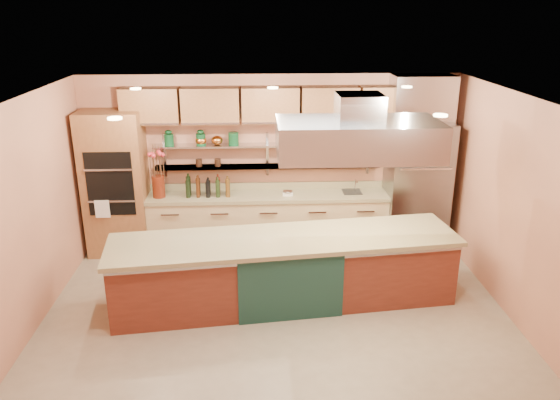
{
  "coord_description": "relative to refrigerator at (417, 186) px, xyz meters",
  "views": [
    {
      "loc": [
        -0.25,
        -6.1,
        3.8
      ],
      "look_at": [
        0.09,
        1.0,
        1.26
      ],
      "focal_mm": 35.0,
      "sensor_mm": 36.0,
      "label": 1
    }
  ],
  "objects": [
    {
      "name": "flower_vase",
      "position": [
        -4.13,
        0.01,
        0.06
      ],
      "size": [
        0.21,
        0.21,
        0.35
      ],
      "primitive_type": "cylinder",
      "rotation": [
        0.0,
        0.0,
        -0.09
      ],
      "color": "#5B1C0D",
      "rests_on": "back_counter"
    },
    {
      "name": "wall_left",
      "position": [
        -5.35,
        -2.14,
        0.35
      ],
      "size": [
        0.04,
        5.0,
        2.8
      ],
      "primitive_type": "cube",
      "color": "tan",
      "rests_on": "floor"
    },
    {
      "name": "bar_faucet",
      "position": [
        -0.98,
        0.11,
        -0.01
      ],
      "size": [
        0.03,
        0.03,
        0.21
      ],
      "primitive_type": "cylinder",
      "rotation": [
        0.0,
        0.0,
        0.06
      ],
      "color": "silver",
      "rests_on": "back_counter"
    },
    {
      "name": "oil_bottle_cluster",
      "position": [
        -3.35,
        0.01,
        -0.0
      ],
      "size": [
        0.78,
        0.4,
        0.24
      ],
      "primitive_type": "cube",
      "rotation": [
        0.0,
        0.0,
        -0.26
      ],
      "color": "black",
      "rests_on": "back_counter"
    },
    {
      "name": "upper_cabinets",
      "position": [
        -2.35,
        0.18,
        1.3
      ],
      "size": [
        4.6,
        0.36,
        0.55
      ],
      "primitive_type": "cube",
      "color": "#935C35",
      "rests_on": "wall_back"
    },
    {
      "name": "ceiling",
      "position": [
        -2.35,
        -2.14,
        1.75
      ],
      "size": [
        6.0,
        5.0,
        0.02
      ],
      "primitive_type": "cube",
      "color": "black",
      "rests_on": "wall_back"
    },
    {
      "name": "wall_front",
      "position": [
        -2.35,
        -4.64,
        0.35
      ],
      "size": [
        6.0,
        0.04,
        2.8
      ],
      "primitive_type": "cube",
      "color": "tan",
      "rests_on": "floor"
    },
    {
      "name": "wall_shelf_upper",
      "position": [
        -2.4,
        0.23,
        0.65
      ],
      "size": [
        3.6,
        0.26,
        0.03
      ],
      "primitive_type": "cube",
      "color": "#ABADB3",
      "rests_on": "wall_back"
    },
    {
      "name": "kitchen_scale",
      "position": [
        -2.09,
        0.01,
        -0.07
      ],
      "size": [
        0.19,
        0.16,
        0.09
      ],
      "primitive_type": "cube",
      "rotation": [
        0.0,
        0.0,
        -0.32
      ],
      "color": "silver",
      "rests_on": "back_counter"
    },
    {
      "name": "island",
      "position": [
        -2.23,
        -1.71,
        -0.58
      ],
      "size": [
        4.56,
        1.49,
        0.93
      ],
      "primitive_type": "cube",
      "rotation": [
        0.0,
        0.0,
        0.12
      ],
      "color": "maroon",
      "rests_on": "floor"
    },
    {
      "name": "wall_shelf_lower",
      "position": [
        -2.4,
        0.23,
        0.3
      ],
      "size": [
        3.6,
        0.26,
        0.03
      ],
      "primitive_type": "cube",
      "color": "#ABADB3",
      "rests_on": "wall_back"
    },
    {
      "name": "back_counter",
      "position": [
        -2.4,
        0.06,
        -0.58
      ],
      "size": [
        3.84,
        0.64,
        0.93
      ],
      "primitive_type": "cube",
      "color": "tan",
      "rests_on": "floor"
    },
    {
      "name": "wall_back",
      "position": [
        -2.35,
        0.36,
        0.35
      ],
      "size": [
        6.0,
        0.04,
        2.8
      ],
      "primitive_type": "cube",
      "color": "tan",
      "rests_on": "floor"
    },
    {
      "name": "green_canister",
      "position": [
        -2.93,
        0.23,
        0.76
      ],
      "size": [
        0.2,
        0.2,
        0.2
      ],
      "primitive_type": "cylinder",
      "rotation": [
        0.0,
        0.0,
        0.3
      ],
      "color": "#0D3F1E",
      "rests_on": "wall_shelf_upper"
    },
    {
      "name": "range_hood",
      "position": [
        -1.33,
        -1.71,
        1.2
      ],
      "size": [
        2.0,
        1.0,
        0.45
      ],
      "primitive_type": "cube",
      "color": "#ABADB3",
      "rests_on": "ceiling"
    },
    {
      "name": "wall_right",
      "position": [
        0.65,
        -2.14,
        0.35
      ],
      "size": [
        0.04,
        5.0,
        2.8
      ],
      "primitive_type": "cube",
      "color": "tan",
      "rests_on": "floor"
    },
    {
      "name": "oven_stack",
      "position": [
        -4.8,
        0.04,
        0.1
      ],
      "size": [
        0.95,
        0.64,
        2.3
      ],
      "primitive_type": "cube",
      "color": "#935C35",
      "rests_on": "floor"
    },
    {
      "name": "floor",
      "position": [
        -2.35,
        -2.14,
        -1.06
      ],
      "size": [
        6.0,
        5.0,
        0.02
      ],
      "primitive_type": "cube",
      "color": "gray",
      "rests_on": "ground"
    },
    {
      "name": "copper_kettle",
      "position": [
        -3.19,
        0.23,
        0.74
      ],
      "size": [
        0.2,
        0.2,
        0.15
      ],
      "primitive_type": "ellipsoid",
      "rotation": [
        0.0,
        0.0,
        -0.11
      ],
      "color": "orange",
      "rests_on": "wall_shelf_upper"
    },
    {
      "name": "ceiling_downlights",
      "position": [
        -2.35,
        -1.94,
        1.72
      ],
      "size": [
        4.0,
        2.8,
        0.02
      ],
      "primitive_type": "cube",
      "color": "#FFE5A5",
      "rests_on": "ceiling"
    },
    {
      "name": "refrigerator",
      "position": [
        0.0,
        0.0,
        0.0
      ],
      "size": [
        0.95,
        0.72,
        2.1
      ],
      "primitive_type": "cube",
      "color": "gray",
      "rests_on": "floor"
    }
  ]
}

